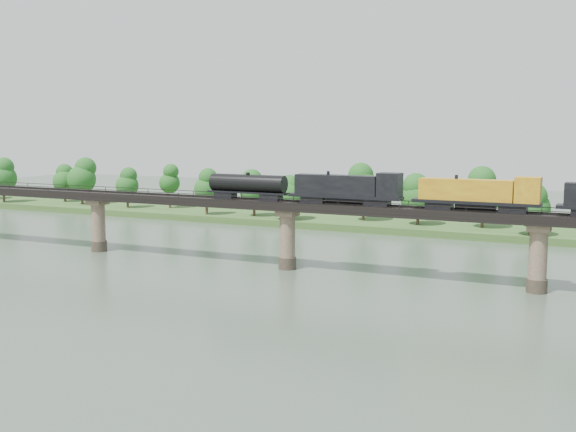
% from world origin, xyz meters
% --- Properties ---
extents(ground, '(400.00, 400.00, 0.00)m').
position_xyz_m(ground, '(0.00, 0.00, 0.00)').
color(ground, '#3A4A3A').
rests_on(ground, ground).
extents(far_bank, '(300.00, 24.00, 1.60)m').
position_xyz_m(far_bank, '(0.00, 85.00, 0.80)').
color(far_bank, '#305321').
rests_on(far_bank, ground).
extents(bridge, '(236.00, 30.00, 11.50)m').
position_xyz_m(bridge, '(0.00, 30.00, 5.46)').
color(bridge, '#473A2D').
rests_on(bridge, ground).
extents(bridge_superstructure, '(220.00, 4.90, 0.75)m').
position_xyz_m(bridge_superstructure, '(0.00, 30.00, 11.79)').
color(bridge_superstructure, black).
rests_on(bridge_superstructure, bridge).
extents(far_treeline, '(289.06, 17.54, 13.60)m').
position_xyz_m(far_treeline, '(-8.21, 80.52, 8.83)').
color(far_treeline, '#382619').
rests_on(far_treeline, far_bank).
extents(freight_train, '(75.66, 2.95, 5.21)m').
position_xyz_m(freight_train, '(24.18, 30.00, 13.99)').
color(freight_train, black).
rests_on(freight_train, bridge).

